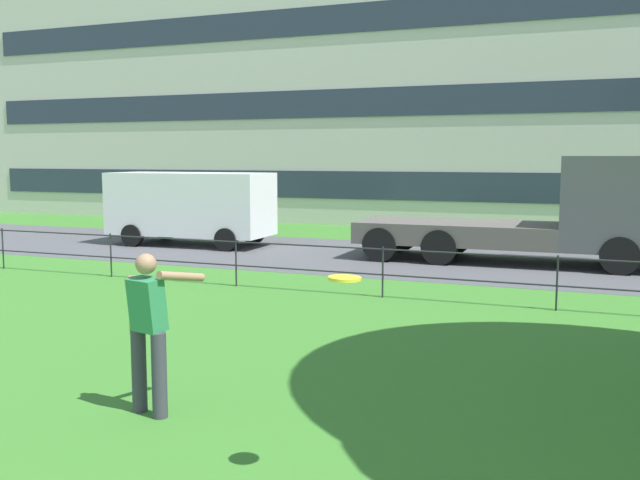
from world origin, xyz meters
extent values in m
cube|color=#4C4C51|center=(0.00, 19.25, 0.00)|extent=(80.00, 6.84, 0.01)
cylinder|color=#232328|center=(-9.69, 13.86, 0.50)|extent=(0.04, 0.04, 1.00)
cylinder|color=#232328|center=(-6.46, 13.86, 0.50)|extent=(0.04, 0.04, 1.00)
cylinder|color=#232328|center=(-3.23, 13.86, 0.50)|extent=(0.04, 0.04, 1.00)
cylinder|color=#232328|center=(0.00, 13.86, 0.50)|extent=(0.04, 0.04, 1.00)
cylinder|color=#232328|center=(3.23, 13.86, 0.50)|extent=(0.04, 0.04, 1.00)
cylinder|color=#232328|center=(0.00, 13.86, 0.45)|extent=(32.29, 0.03, 0.03)
cylinder|color=#232328|center=(0.00, 13.86, 0.95)|extent=(32.29, 0.03, 0.03)
cylinder|color=#383842|center=(-0.63, 6.89, 0.46)|extent=(0.16, 0.16, 0.91)
cylinder|color=#383842|center=(-0.32, 6.81, 0.46)|extent=(0.16, 0.16, 0.91)
cube|color=#2D7F4C|center=(-0.48, 6.85, 1.20)|extent=(0.42, 0.35, 0.58)
sphere|color=#A87A5B|center=(-0.48, 6.85, 1.63)|extent=(0.22, 0.22, 0.22)
cylinder|color=#A87A5B|center=(-0.21, 7.10, 1.47)|extent=(0.24, 0.63, 0.20)
cylinder|color=#A87A5B|center=(-0.70, 6.90, 1.17)|extent=(0.09, 0.09, 0.62)
cylinder|color=yellow|center=(2.04, 5.98, 1.77)|extent=(0.33, 0.33, 0.03)
cube|color=white|center=(-7.92, 19.59, 1.29)|extent=(5.06, 2.13, 1.90)
cube|color=#283342|center=(-5.92, 19.66, 1.62)|extent=(0.18, 1.67, 0.76)
cylinder|color=black|center=(-6.25, 20.58, 0.34)|extent=(0.69, 0.26, 0.68)
cylinder|color=black|center=(-6.19, 18.72, 0.34)|extent=(0.69, 0.26, 0.68)
cylinder|color=black|center=(-9.45, 20.47, 0.34)|extent=(0.69, 0.26, 0.68)
cylinder|color=black|center=(-9.39, 18.61, 0.34)|extent=(0.69, 0.26, 0.68)
cube|color=#4C4C51|center=(4.01, 19.53, 1.60)|extent=(2.12, 2.32, 2.30)
cube|color=#56514C|center=(0.36, 19.49, 0.73)|extent=(5.22, 2.35, 0.56)
cylinder|color=black|center=(4.32, 20.59, 0.45)|extent=(0.90, 0.31, 0.90)
cylinder|color=black|center=(4.34, 18.47, 0.45)|extent=(0.90, 0.31, 0.90)
cylinder|color=black|center=(0.09, 20.55, 0.45)|extent=(0.90, 0.31, 0.90)
cylinder|color=black|center=(0.11, 18.43, 0.45)|extent=(0.90, 0.31, 0.90)
cylinder|color=black|center=(-1.47, 20.54, 0.45)|extent=(0.90, 0.31, 0.90)
cylinder|color=black|center=(-1.44, 18.42, 0.45)|extent=(0.90, 0.31, 0.90)
cube|color=beige|center=(-7.26, 34.51, 8.03)|extent=(37.33, 14.31, 16.07)
cube|color=#283342|center=(-7.26, 27.32, 1.61)|extent=(31.36, 0.06, 1.10)
cube|color=#283342|center=(-7.26, 27.32, 4.82)|extent=(31.36, 0.06, 1.10)
cube|color=#283342|center=(-7.26, 27.32, 8.03)|extent=(31.36, 0.06, 1.10)
camera|label=1|loc=(3.93, 0.72, 2.74)|focal=39.91mm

